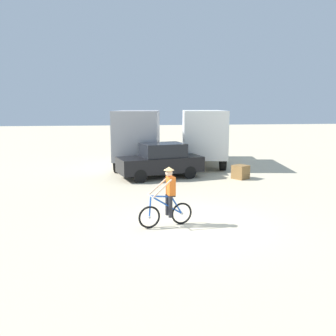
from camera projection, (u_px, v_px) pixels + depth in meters
ground_plane at (194, 224)px, 11.18m from camera, size 120.00×120.00×0.00m
box_truck_grey_hauler at (139, 135)px, 21.92m from camera, size 3.29×7.01×3.35m
box_truck_white_box at (202, 134)px, 22.63m from camera, size 3.38×7.03×3.35m
sedan_parked at (161, 161)px, 18.35m from camera, size 4.49×2.69×1.76m
cyclist_orange_shirt at (168, 199)px, 10.90m from camera, size 1.70×0.60×1.82m
supply_crate at (241, 172)px, 18.18m from camera, size 0.94×0.94×0.69m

